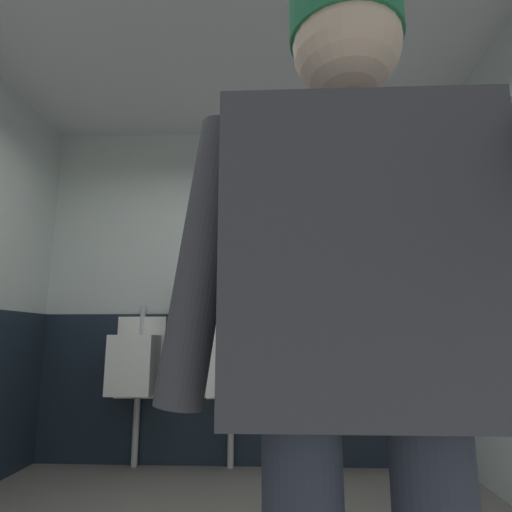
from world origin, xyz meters
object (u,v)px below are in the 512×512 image
(person, at_px, (360,322))
(soap_dispenser, at_px, (268,292))
(urinal_left, at_px, (136,364))
(urinal_middle, at_px, (230,364))
(urinal_right, at_px, (327,364))

(person, distance_m, soap_dispenser, 2.72)
(urinal_left, distance_m, soap_dispenser, 1.20)
(urinal_middle, height_order, person, person)
(person, bearing_deg, urinal_middle, 101.08)
(urinal_middle, height_order, soap_dispenser, soap_dispenser)
(person, relative_size, soap_dispenser, 9.39)
(soap_dispenser, bearing_deg, person, -85.65)
(urinal_left, bearing_deg, soap_dispenser, 6.49)
(urinal_left, relative_size, urinal_middle, 1.00)
(urinal_middle, bearing_deg, urinal_left, 180.00)
(urinal_middle, distance_m, urinal_right, 0.75)
(urinal_right, xyz_separation_m, soap_dispenser, (-0.45, 0.12, 0.58))
(urinal_middle, distance_m, soap_dispenser, 0.66)
(urinal_middle, xyz_separation_m, person, (0.50, -2.57, 0.23))
(urinal_right, distance_m, soap_dispenser, 0.74)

